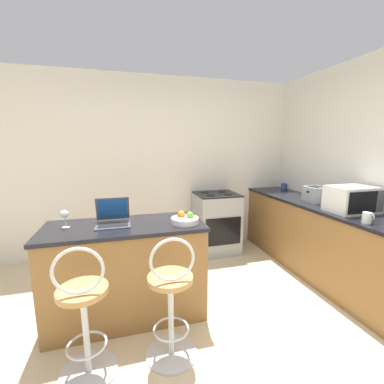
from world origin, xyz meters
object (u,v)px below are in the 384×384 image
Objects in this scene: microwave at (353,199)px; mug_blue at (284,186)px; stove_range at (216,223)px; toaster at (315,194)px; wine_glass_short at (65,215)px; fruit_bowl at (185,219)px; laptop at (113,217)px; mug_white at (367,218)px; bar_stool_far at (171,302)px; bar_stool_near at (84,316)px.

microwave is 5.32× the size of mug_blue.
microwave is at bearing -53.99° from stove_range.
microwave is 0.53m from toaster.
toaster reaches higher than wine_glass_short.
fruit_bowl is at bearing -121.98° from stove_range.
laptop is 2.91× the size of mug_white.
wine_glass_short reaches higher than mug_blue.
stove_range is at bearing 139.04° from toaster.
fruit_bowl is (0.23, 0.50, 0.48)m from bar_stool_far.
bar_stool_far is 10.52× the size of mug_blue.
mug_blue reaches higher than stove_range.
bar_stool_near is 1.08m from fruit_bowl.
wine_glass_short reaches higher than mug_white.
toaster is 1.43m from stove_range.
microwave is 2.87m from wine_glass_short.
laptop is 0.60× the size of microwave.
bar_stool_far is 1.09× the size of stove_range.
mug_blue is (2.27, 1.91, 0.49)m from bar_stool_far.
mug_white reaches higher than bar_stool_near.
laptop reaches higher than toaster.
laptop reaches higher than fruit_bowl.
toaster reaches higher than stove_range.
stove_range is (-1.00, 0.87, -0.55)m from toaster.
mug_blue is 3.32m from wine_glass_short.
bar_stool_near is 3.92× the size of toaster.
mug_white is at bearing -102.64° from mug_blue.
wine_glass_short is at bearing 175.28° from microwave.
stove_range is (1.65, 1.81, -0.01)m from bar_stool_near.
bar_stool_near is 3.32× the size of laptop.
wine_glass_short is 0.63× the size of fruit_bowl.
mug_blue is at bearing 33.65° from bar_stool_near.
microwave is 0.55× the size of stove_range.
wine_glass_short is at bearing 171.71° from fruit_bowl.
stove_range is at bearing -175.16° from mug_blue.
laptop is at bearing 73.10° from bar_stool_near.
mug_blue is at bearing 77.40° from toaster.
laptop is at bearing 174.30° from microwave.
wine_glass_short is 2.72m from mug_white.
bar_stool_near is 0.88m from wine_glass_short.
fruit_bowl is (-2.03, -1.41, -0.01)m from mug_blue.
laptop is 2.48m from microwave.
mug_blue is at bearing 22.36° from wine_glass_short.
bar_stool_far is at bearing -155.36° from toaster.
bar_stool_far reaches higher than stove_range.
mug_white is 0.41× the size of fruit_bowl.
toaster is 2.87m from wine_glass_short.
wine_glass_short is at bearing -147.94° from stove_range.
stove_range is 8.85× the size of mug_white.
bar_stool_near is 2.50m from mug_white.
bar_stool_near is 1.98× the size of microwave.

